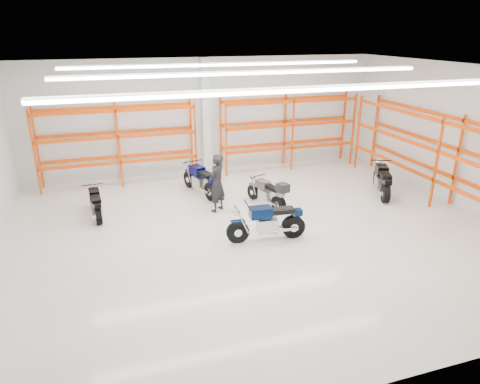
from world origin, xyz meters
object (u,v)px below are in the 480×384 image
object	(u,v)px
motorcycle_back_a	(96,204)
structural_column	(206,117)
motorcycle_back_d	(382,181)
standing_man	(217,183)
motorcycle_back_c	(269,193)
motorcycle_back_b	(201,181)
motorcycle_main	(270,223)

from	to	relation	value
motorcycle_back_a	structural_column	size ratio (longest dim) A/B	0.41
motorcycle_back_d	standing_man	distance (m)	5.87
motorcycle_back_d	standing_man	bearing A→B (deg)	175.89
structural_column	standing_man	bearing A→B (deg)	-99.21
motorcycle_back_a	motorcycle_back_c	distance (m)	5.44
motorcycle_back_c	structural_column	bearing A→B (deg)	103.66
motorcycle_back_b	motorcycle_back_c	distance (m)	2.57
motorcycle_back_a	motorcycle_main	bearing A→B (deg)	-33.99
standing_man	structural_column	world-z (taller)	structural_column
motorcycle_back_a	standing_man	bearing A→B (deg)	-9.99
motorcycle_back_b	structural_column	bearing A→B (deg)	71.62
motorcycle_back_b	standing_man	xyz separation A→B (m)	(0.16, -1.56, 0.43)
motorcycle_back_b	motorcycle_back_c	bearing A→B (deg)	-44.43
motorcycle_back_c	standing_man	bearing A→B (deg)	171.79
motorcycle_back_b	structural_column	size ratio (longest dim) A/B	0.48
motorcycle_back_c	structural_column	size ratio (longest dim) A/B	0.43
motorcycle_back_c	standing_man	xyz separation A→B (m)	(-1.67, 0.24, 0.46)
structural_column	motorcycle_back_b	bearing A→B (deg)	-108.38
motorcycle_back_a	structural_column	xyz separation A→B (m)	(4.34, 3.34, 1.82)
structural_column	motorcycle_back_a	bearing A→B (deg)	-142.40
motorcycle_back_b	motorcycle_back_d	world-z (taller)	motorcycle_back_d
motorcycle_back_d	motorcycle_main	bearing A→B (deg)	-158.23
motorcycle_back_a	motorcycle_back_b	size ratio (longest dim) A/B	0.86
motorcycle_back_a	standing_man	size ratio (longest dim) A/B	0.99
standing_man	structural_column	bearing A→B (deg)	-140.37
motorcycle_main	motorcycle_back_b	size ratio (longest dim) A/B	1.03
motorcycle_back_a	motorcycle_back_d	size ratio (longest dim) A/B	0.88
motorcycle_back_d	motorcycle_back_a	bearing A→B (deg)	173.59
motorcycle_back_a	motorcycle_back_c	bearing A→B (deg)	-9.44
standing_man	structural_column	distance (m)	4.25
motorcycle_back_b	motorcycle_back_c	xyz separation A→B (m)	(1.84, -1.80, -0.02)
motorcycle_back_c	standing_man	size ratio (longest dim) A/B	1.02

